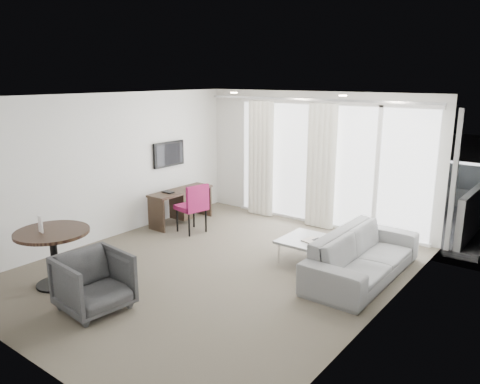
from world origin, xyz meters
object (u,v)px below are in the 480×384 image
Objects in this scene: desk_chair at (191,208)px; round_table at (55,258)px; sofa at (363,255)px; rattan_chair_b at (424,197)px; desk at (181,206)px; tub_armchair at (94,282)px; coffee_table at (309,251)px; rattan_chair_a at (389,196)px.

round_table is (0.08, -2.87, -0.07)m from desk_chair.
round_table is at bearing -77.23° from desk_chair.
sofa is 2.96× the size of rattan_chair_b.
tub_armchair is (1.69, -3.28, 0.03)m from desk.
rattan_chair_b reaches higher than desk.
coffee_table is 0.99× the size of rattan_chair_a.
tub_armchair is at bearing -114.37° from coffee_table.
rattan_chair_b is at bearing -11.21° from tub_armchair.
round_table is at bearing -135.33° from rattan_chair_a.
coffee_table is (3.06, -0.26, -0.15)m from desk.
round_table reaches higher than tub_armchair.
tub_armchair reaches higher than sofa.
sofa is at bearing -101.30° from rattan_chair_b.
round_table is at bearing -129.65° from coffee_table.
sofa is (2.28, 3.00, -0.03)m from tub_armchair.
rattan_chair_b is (2.02, 6.79, 0.02)m from tub_armchair.
coffee_table is 0.36× the size of sofa.
tub_armchair is at bearing -126.33° from rattan_chair_a.
tub_armchair is at bearing -121.78° from rattan_chair_b.
rattan_chair_a reaches higher than coffee_table.
tub_armchair is 3.32m from coffee_table.
desk_chair is at bearing -144.79° from rattan_chair_b.
desk_chair is at bearing -179.01° from coffee_table.
tub_armchair is 3.77m from sofa.
desk_chair is 0.94× the size of round_table.
round_table is at bearing -78.54° from desk.
desk is at bearing -151.83° from rattan_chair_b.
rattan_chair_b is (-0.26, 3.79, 0.05)m from sofa.
desk is at bearing 101.46° from round_table.
desk_chair reaches higher than tub_armchair.
sofa is 3.41m from rattan_chair_a.
desk is at bearing 85.90° from sofa.
desk_chair is 2.87m from round_table.
rattan_chair_b is (0.65, 3.76, 0.20)m from coffee_table.
desk_chair is at bearing 90.30° from sofa.
round_table is 4.41m from sofa.
desk_chair is 1.12× the size of rattan_chair_a.
desk is 0.65m from desk_chair.
round_table reaches higher than sofa.
sofa is (3.97, -0.28, 0.00)m from desk.
round_table is 0.44× the size of sofa.
sofa is at bearing -4.10° from desk.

